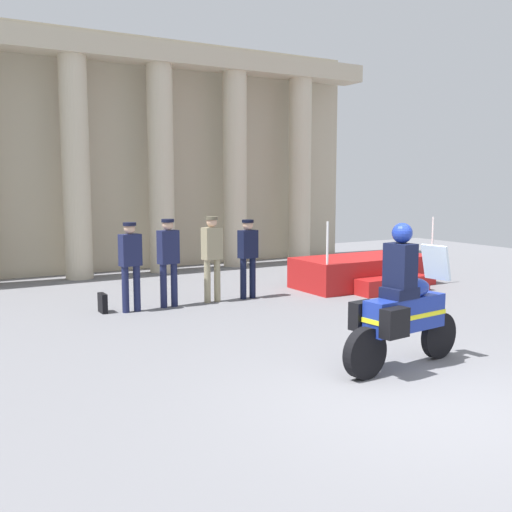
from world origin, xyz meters
TOP-DOWN VIEW (x-y plane):
  - ground_plane at (0.00, 0.00)m, footprint 28.00×28.00m
  - colonnade_backdrop at (-0.05, 11.04)m, footprint 15.04×1.52m
  - reviewing_stand at (4.21, 5.99)m, footprint 3.22×1.97m
  - officer_in_row_0 at (-1.32, 6.12)m, footprint 0.41×0.27m
  - officer_in_row_1 at (-0.55, 6.18)m, footprint 0.41×0.27m
  - officer_in_row_2 at (0.38, 6.17)m, footprint 0.41×0.27m
  - officer_in_row_3 at (1.18, 6.14)m, footprint 0.41×0.27m
  - motorcycle_with_rider at (0.56, 1.07)m, footprint 2.09×0.73m
  - briefcase_on_ground at (-1.80, 6.33)m, footprint 0.10×0.32m

SIDE VIEW (x-z plane):
  - ground_plane at x=0.00m, z-range 0.00..0.00m
  - briefcase_on_ground at x=-1.80m, z-range 0.00..0.36m
  - reviewing_stand at x=4.21m, z-range -0.46..1.13m
  - motorcycle_with_rider at x=0.56m, z-range -0.16..1.74m
  - officer_in_row_3 at x=1.18m, z-range 0.15..1.78m
  - officer_in_row_0 at x=-1.32m, z-range 0.15..1.82m
  - officer_in_row_1 at x=-0.55m, z-range 0.15..1.85m
  - officer_in_row_2 at x=0.38m, z-range 0.16..1.87m
  - colonnade_backdrop at x=-0.05m, z-range 0.21..6.46m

